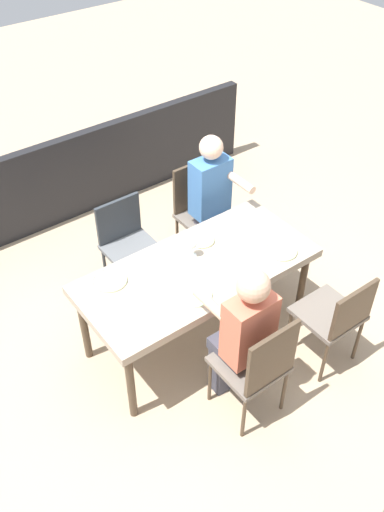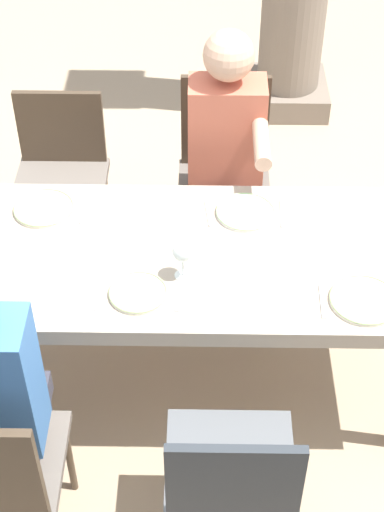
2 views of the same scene
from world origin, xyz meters
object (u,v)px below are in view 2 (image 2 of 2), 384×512
(chair_west_north, at_px, (61,170))
(wine_glass_1, at_px, (183,252))
(chair_mid_north, at_px, (224,165))
(plate_3, at_px, (364,300))
(plate_0, at_px, (44,208))
(plate_1, at_px, (138,293))
(plate_2, at_px, (246,212))
(dining_table, at_px, (197,265))
(chair_mid_south, at_px, (231,478))
(diner_woman_green, at_px, (226,161))

(chair_west_north, xyz_separation_m, wine_glass_1, (0.62, -0.97, 0.35))
(chair_mid_north, distance_m, plate_3, 1.22)
(plate_0, xyz_separation_m, wine_glass_1, (0.58, -0.38, 0.11))
(plate_1, bearing_deg, plate_2, 48.85)
(dining_table, xyz_separation_m, chair_mid_south, (0.12, -0.83, -0.17))
(plate_2, bearing_deg, diner_woman_green, 99.10)
(chair_mid_north, height_order, chair_mid_south, chair_mid_north)
(dining_table, height_order, wine_glass_1, wine_glass_1)
(wine_glass_1, height_order, plate_2, wine_glass_1)
(chair_mid_north, xyz_separation_m, plate_1, (-0.34, -1.08, 0.21))
(dining_table, xyz_separation_m, plate_3, (0.61, -0.26, 0.08))
(plate_1, distance_m, wine_glass_1, 0.22)
(diner_woman_green, height_order, plate_2, diner_woman_green)
(dining_table, bearing_deg, plate_1, -132.60)
(wine_glass_1, xyz_separation_m, plate_2, (0.25, 0.37, -0.11))
(plate_0, relative_size, wine_glass_1, 1.52)
(chair_mid_north, bearing_deg, plate_0, -141.52)
(chair_mid_north, bearing_deg, plate_1, -107.29)
(dining_table, relative_size, chair_mid_south, 2.10)
(chair_mid_south, xyz_separation_m, plate_0, (-0.75, 1.08, 0.25))
(diner_woman_green, xyz_separation_m, wine_glass_1, (-0.18, -0.80, 0.17))
(chair_mid_north, bearing_deg, chair_west_north, -179.25)
(chair_mid_north, distance_m, diner_woman_green, 0.24)
(dining_table, height_order, plate_2, plate_2)
(diner_woman_green, height_order, plate_0, diner_woman_green)
(chair_west_north, distance_m, wine_glass_1, 1.20)
(plate_3, bearing_deg, dining_table, 157.01)
(chair_mid_south, relative_size, plate_1, 4.06)
(diner_woman_green, relative_size, plate_0, 5.33)
(dining_table, relative_size, plate_1, 8.52)
(chair_west_north, relative_size, diner_woman_green, 0.67)
(dining_table, xyz_separation_m, plate_1, (-0.21, -0.23, 0.08))
(chair_mid_north, height_order, diner_woman_green, diner_woman_green)
(plate_1, height_order, wine_glass_1, wine_glass_1)
(plate_1, bearing_deg, chair_mid_south, -60.94)
(dining_table, height_order, chair_mid_south, chair_mid_south)
(wine_glass_1, bearing_deg, chair_west_north, 122.53)
(dining_table, height_order, plate_3, plate_3)
(plate_0, height_order, plate_3, same)
(plate_0, xyz_separation_m, plate_3, (1.24, -0.50, -0.00))
(plate_3, bearing_deg, chair_west_north, 139.41)
(chair_mid_south, bearing_deg, plate_0, 124.83)
(plate_2, height_order, plate_3, same)
(chair_west_north, xyz_separation_m, plate_1, (0.45, -1.07, 0.24))
(plate_1, height_order, plate_2, same)
(plate_1, bearing_deg, chair_west_north, 113.10)
(diner_woman_green, bearing_deg, chair_mid_north, 90.92)
(chair_mid_north, bearing_deg, diner_woman_green, -89.08)
(dining_table, height_order, chair_west_north, chair_west_north)
(chair_mid_north, distance_m, wine_glass_1, 1.04)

